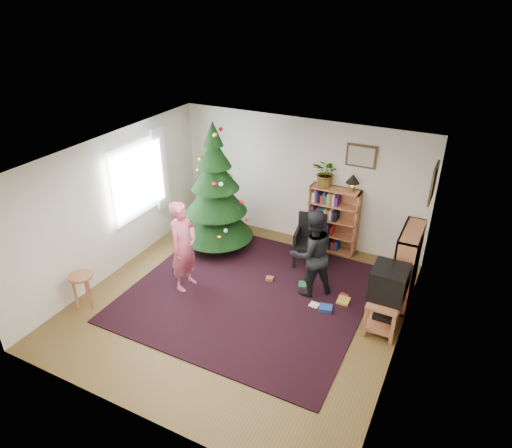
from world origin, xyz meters
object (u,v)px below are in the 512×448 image
at_px(person_by_chair, 312,253).
at_px(potted_plant, 327,173).
at_px(armchair, 311,238).
at_px(table_lamp, 353,180).
at_px(person_standing, 183,246).
at_px(bookshelf_back, 333,219).
at_px(bookshelf_right, 406,265).
at_px(picture_back, 361,156).
at_px(crt_tv, 389,282).
at_px(christmas_tree, 216,198).
at_px(stool, 82,282).
at_px(tv_stand, 385,308).
at_px(picture_right, 433,183).

xyz_separation_m(person_by_chair, potted_plant, (-0.33, 1.54, 0.80)).
height_order(armchair, table_lamp, table_lamp).
bearing_deg(person_standing, table_lamp, -39.17).
height_order(bookshelf_back, potted_plant, potted_plant).
xyz_separation_m(bookshelf_back, table_lamp, (0.30, 0.00, 0.87)).
distance_m(bookshelf_right, potted_plant, 2.23).
distance_m(picture_back, crt_tv, 2.51).
relative_size(picture_back, person_standing, 0.34).
height_order(picture_back, person_standing, picture_back).
height_order(christmas_tree, armchair, christmas_tree).
bearing_deg(table_lamp, person_standing, -132.49).
distance_m(picture_back, bookshelf_back, 1.35).
height_order(stool, person_by_chair, person_by_chair).
bearing_deg(stool, table_lamp, 47.19).
bearing_deg(table_lamp, stool, -132.81).
distance_m(bookshelf_right, person_by_chair, 1.53).
bearing_deg(christmas_tree, armchair, 9.85).
bearing_deg(bookshelf_back, tv_stand, -51.61).
xyz_separation_m(bookshelf_back, potted_plant, (-0.20, 0.00, 0.91)).
relative_size(bookshelf_back, crt_tv, 2.35).
bearing_deg(potted_plant, table_lamp, 0.00).
height_order(picture_right, stool, picture_right).
height_order(picture_right, person_standing, picture_right).
relative_size(picture_right, table_lamp, 1.76).
relative_size(picture_back, picture_right, 0.92).
bearing_deg(crt_tv, bookshelf_back, 128.33).
distance_m(picture_right, crt_tv, 1.71).
bearing_deg(picture_back, armchair, -127.65).
bearing_deg(table_lamp, picture_right, -22.91).
xyz_separation_m(person_standing, potted_plant, (1.64, 2.34, 0.77)).
relative_size(christmas_tree, armchair, 2.69).
distance_m(picture_back, picture_right, 1.51).
bearing_deg(armchair, tv_stand, -46.64).
distance_m(crt_tv, person_by_chair, 1.34).
height_order(bookshelf_back, stool, bookshelf_back).
relative_size(crt_tv, table_lamp, 1.63).
height_order(picture_right, christmas_tree, christmas_tree).
relative_size(armchair, table_lamp, 2.79).
relative_size(christmas_tree, tv_stand, 3.11).
height_order(christmas_tree, crt_tv, christmas_tree).
bearing_deg(person_standing, crt_tv, -77.72).
xyz_separation_m(potted_plant, table_lamp, (0.50, 0.00, -0.04)).
distance_m(christmas_tree, potted_plant, 2.13).
distance_m(bookshelf_back, stool, 4.63).
height_order(tv_stand, stool, stool).
relative_size(christmas_tree, bookshelf_right, 1.96).
height_order(picture_back, stool, picture_back).
xyz_separation_m(bookshelf_right, armchair, (-1.77, 0.40, -0.15)).
xyz_separation_m(bookshelf_back, person_standing, (-1.84, -2.34, 0.14)).
relative_size(bookshelf_back, tv_stand, 1.58).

